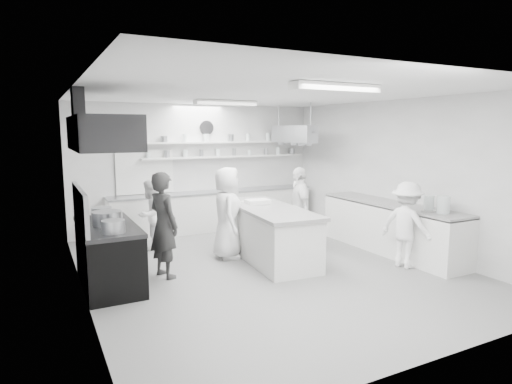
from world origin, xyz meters
name	(u,v)px	position (x,y,z in m)	size (l,w,h in m)	color
floor	(268,268)	(0.00, 0.00, -0.01)	(6.00, 7.00, 0.02)	gray
ceiling	(269,93)	(0.00, 0.00, 3.01)	(6.00, 7.00, 0.02)	silver
wall_back	(199,167)	(0.00, 3.50, 1.50)	(6.00, 0.04, 3.00)	silver
wall_front	(438,221)	(0.00, -3.50, 1.50)	(6.00, 0.04, 3.00)	silver
wall_left	(80,195)	(-3.00, 0.00, 1.50)	(0.04, 7.00, 3.00)	silver
wall_right	(398,175)	(3.00, 0.00, 1.50)	(0.04, 7.00, 3.00)	silver
stove	(109,257)	(-2.60, 0.40, 0.45)	(0.80, 1.80, 0.90)	black
exhaust_hood	(103,133)	(-2.60, 0.40, 2.35)	(0.85, 2.00, 0.50)	#252426
back_counter	(215,211)	(0.30, 3.20, 0.46)	(5.00, 0.60, 0.92)	white
shelf_lower	(227,157)	(0.70, 3.37, 1.75)	(4.20, 0.26, 0.04)	white
shelf_upper	(227,142)	(0.70, 3.37, 2.10)	(4.20, 0.26, 0.04)	white
pass_through_window	(145,172)	(-1.30, 3.48, 1.45)	(1.30, 0.04, 1.00)	black
wall_clock	(206,128)	(0.20, 3.46, 2.45)	(0.32, 0.32, 0.05)	white
right_counter	(390,228)	(2.65, -0.20, 0.47)	(0.74, 3.30, 0.94)	white
pot_rack	(293,134)	(2.00, 2.40, 2.30)	(0.30, 1.60, 0.40)	#9B9DA2
light_fixture_front	(336,88)	(0.00, -1.80, 2.94)	(1.30, 0.25, 0.10)	white
light_fixture_rear	(226,103)	(0.00, 1.80, 2.94)	(1.30, 0.25, 0.10)	white
prep_island	(269,234)	(0.29, 0.50, 0.46)	(0.94, 2.52, 0.93)	white
stove_pot	(107,220)	(-2.60, 0.37, 1.04)	(0.45, 0.45, 0.26)	#9B9DA2
cook_stove	(164,225)	(-1.73, 0.38, 0.87)	(0.63, 0.42, 1.73)	#303030
cook_back	(150,215)	(-1.52, 2.16, 0.71)	(0.69, 0.54, 1.42)	white
cook_island_left	(227,213)	(-0.38, 0.91, 0.86)	(0.84, 0.55, 1.72)	white
cook_island_right	(299,208)	(1.20, 0.87, 0.83)	(0.97, 0.41, 1.66)	white
cook_right	(407,225)	(2.18, -1.06, 0.76)	(0.98, 0.56, 1.51)	white
bowl_island_a	(262,205)	(0.32, 0.83, 0.96)	(0.24, 0.24, 0.06)	#9B9DA2
bowl_island_b	(245,203)	(0.13, 1.19, 0.96)	(0.21, 0.21, 0.06)	white
bowl_right	(429,212)	(2.61, -1.14, 0.97)	(0.23, 0.23, 0.06)	white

